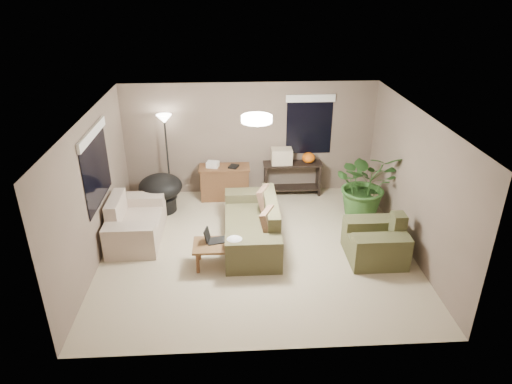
{
  "coord_description": "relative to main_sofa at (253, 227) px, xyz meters",
  "views": [
    {
      "loc": [
        -0.42,
        -7.06,
        4.52
      ],
      "look_at": [
        0.0,
        0.2,
        1.05
      ],
      "focal_mm": 32.0,
      "sensor_mm": 36.0,
      "label": 1
    }
  ],
  "objects": [
    {
      "name": "room_shell",
      "position": [
        0.04,
        -0.27,
        0.96
      ],
      "size": [
        5.5,
        5.5,
        5.5
      ],
      "color": "tan",
      "rests_on": "ground"
    },
    {
      "name": "coffee_table",
      "position": [
        -0.56,
        -0.75,
        0.06
      ],
      "size": [
        1.0,
        0.55,
        0.42
      ],
      "color": "brown",
      "rests_on": "ground"
    },
    {
      "name": "window_back",
      "position": [
        1.34,
        2.21,
        1.49
      ],
      "size": [
        1.06,
        0.05,
        1.33
      ],
      "color": "black",
      "rests_on": "room_shell"
    },
    {
      "name": "houseplant",
      "position": [
        2.31,
        0.88,
        0.27
      ],
      "size": [
        1.3,
        1.45,
        1.13
      ],
      "primitive_type": "imported",
      "color": "#2D5923",
      "rests_on": "ground"
    },
    {
      "name": "window_left",
      "position": [
        -2.68,
        0.03,
        1.49
      ],
      "size": [
        0.05,
        1.56,
        1.33
      ],
      "color": "black",
      "rests_on": "room_shell"
    },
    {
      "name": "cardboard_box",
      "position": [
        0.73,
        2.01,
        0.62
      ],
      "size": [
        0.45,
        0.34,
        0.34
      ],
      "primitive_type": "cube",
      "rotation": [
        0.0,
        0.0,
        0.0
      ],
      "color": "beige",
      "rests_on": "console_table"
    },
    {
      "name": "floor_lamp",
      "position": [
        -1.75,
        1.95,
        1.3
      ],
      "size": [
        0.32,
        0.32,
        1.91
      ],
      "color": "black",
      "rests_on": "ground"
    },
    {
      "name": "ceiling_fixture",
      "position": [
        0.04,
        -0.27,
        2.15
      ],
      "size": [
        0.5,
        0.5,
        0.1
      ],
      "primitive_type": "cylinder",
      "color": "white",
      "rests_on": "room_shell"
    },
    {
      "name": "desk",
      "position": [
        -0.53,
        1.88,
        0.08
      ],
      "size": [
        1.1,
        0.5,
        0.75
      ],
      "color": "brown",
      "rests_on": "ground"
    },
    {
      "name": "pumpkin",
      "position": [
        1.33,
        2.01,
        0.57
      ],
      "size": [
        0.3,
        0.3,
        0.23
      ],
      "primitive_type": "ellipsoid",
      "rotation": [
        0.0,
        0.0,
        -0.06
      ],
      "color": "orange",
      "rests_on": "console_table"
    },
    {
      "name": "loveseat",
      "position": [
        -2.22,
        0.25,
        0.0
      ],
      "size": [
        0.9,
        1.6,
        0.85
      ],
      "color": "beige",
      "rests_on": "ground"
    },
    {
      "name": "console_table",
      "position": [
        0.98,
        2.01,
        0.14
      ],
      "size": [
        1.3,
        0.4,
        0.75
      ],
      "color": "black",
      "rests_on": "ground"
    },
    {
      "name": "plastic_bag",
      "position": [
        -0.36,
        -0.9,
        0.24
      ],
      "size": [
        0.33,
        0.3,
        0.23
      ],
      "primitive_type": "ellipsoid",
      "rotation": [
        0.0,
        0.0,
        -0.03
      ],
      "color": "white",
      "rests_on": "coffee_table"
    },
    {
      "name": "throw_pillows",
      "position": [
        0.26,
        -0.0,
        0.36
      ],
      "size": [
        0.4,
        1.41,
        0.47
      ],
      "color": "#8C7251",
      "rests_on": "main_sofa"
    },
    {
      "name": "papasan_chair",
      "position": [
        -1.86,
        1.35,
        0.17
      ],
      "size": [
        1.17,
        1.17,
        0.8
      ],
      "color": "black",
      "rests_on": "ground"
    },
    {
      "name": "main_sofa",
      "position": [
        0.0,
        0.0,
        0.0
      ],
      "size": [
        0.95,
        2.2,
        0.85
      ],
      "color": "#4C492D",
      "rests_on": "ground"
    },
    {
      "name": "desk_papers",
      "position": [
        -0.69,
        1.87,
        0.51
      ],
      "size": [
        0.72,
        0.31,
        0.12
      ],
      "color": "silver",
      "rests_on": "desk"
    },
    {
      "name": "cat_scratching_post",
      "position": [
        2.47,
        0.74,
        -0.08
      ],
      "size": [
        0.32,
        0.32,
        0.5
      ],
      "color": "tan",
      "rests_on": "ground"
    },
    {
      "name": "armchair",
      "position": [
        2.11,
        -0.66,
        0.0
      ],
      "size": [
        0.95,
        1.0,
        0.85
      ],
      "color": "#4C4D2E",
      "rests_on": "ground"
    },
    {
      "name": "laptop",
      "position": [
        -0.73,
        -0.65,
        0.19
      ],
      "size": [
        0.4,
        0.3,
        0.24
      ],
      "color": "black",
      "rests_on": "coffee_table"
    }
  ]
}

